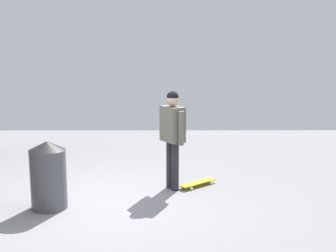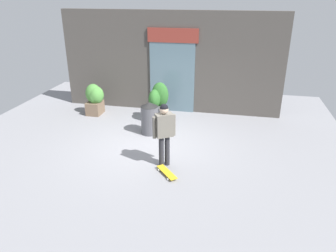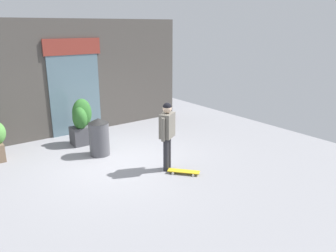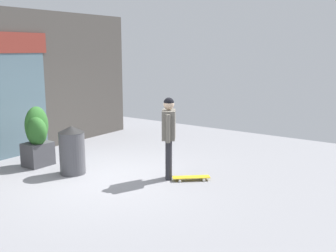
% 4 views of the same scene
% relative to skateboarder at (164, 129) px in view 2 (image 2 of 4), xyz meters
% --- Properties ---
extents(ground_plane, '(12.00, 12.00, 0.00)m').
position_rel_skateboarder_xyz_m(ground_plane, '(-0.75, 1.11, -1.04)').
color(ground_plane, gray).
extents(building_facade, '(8.13, 0.31, 3.64)m').
position_rel_skateboarder_xyz_m(building_facade, '(-0.74, 4.27, 0.77)').
color(building_facade, '#4C4742').
rests_on(building_facade, ground_plane).
extents(skateboarder, '(0.53, 0.45, 1.70)m').
position_rel_skateboarder_xyz_m(skateboarder, '(0.00, 0.00, 0.00)').
color(skateboarder, '#28282D').
rests_on(skateboarder, ground_plane).
extents(skateboard, '(0.64, 0.71, 0.08)m').
position_rel_skateboarder_xyz_m(skateboard, '(0.17, -0.45, -0.98)').
color(skateboard, gold).
rests_on(skateboard, ground_plane).
extents(planter_box_left, '(0.69, 0.63, 1.14)m').
position_rel_skateboarder_xyz_m(planter_box_left, '(-3.33, 3.17, -0.41)').
color(planter_box_left, brown).
rests_on(planter_box_left, ground_plane).
extents(planter_box_right, '(0.70, 0.65, 1.36)m').
position_rel_skateboarder_xyz_m(planter_box_right, '(-0.93, 3.04, -0.36)').
color(planter_box_right, '#47474C').
rests_on(planter_box_right, ground_plane).
extents(trash_bin, '(0.56, 0.56, 1.05)m').
position_rel_skateboarder_xyz_m(trash_bin, '(-0.91, 1.90, -0.52)').
color(trash_bin, '#4C4C51').
rests_on(trash_bin, ground_plane).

